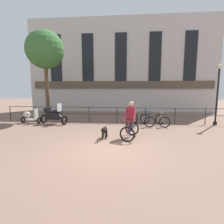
{
  "coord_description": "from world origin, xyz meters",
  "views": [
    {
      "loc": [
        0.75,
        -6.2,
        2.31
      ],
      "look_at": [
        -0.1,
        2.86,
        1.05
      ],
      "focal_mm": 28.0,
      "sensor_mm": 36.0,
      "label": 1
    }
  ],
  "objects_px": {
    "dog": "(104,130)",
    "parked_scooter": "(30,116)",
    "parked_bicycle_mid_left": "(147,120)",
    "parked_bicycle_mid_right": "(162,120)",
    "cyclist_with_bike": "(130,122)",
    "street_lamp": "(218,91)",
    "parked_bicycle_near_lamp": "(132,120)",
    "parked_motorcycle": "(54,115)"
  },
  "relations": [
    {
      "from": "parked_scooter",
      "to": "parked_bicycle_near_lamp",
      "type": "bearing_deg",
      "value": -83.09
    },
    {
      "from": "parked_motorcycle",
      "to": "parked_bicycle_near_lamp",
      "type": "height_order",
      "value": "parked_motorcycle"
    },
    {
      "from": "parked_bicycle_near_lamp",
      "to": "parked_bicycle_mid_left",
      "type": "distance_m",
      "value": 0.92
    },
    {
      "from": "parked_bicycle_mid_left",
      "to": "parked_scooter",
      "type": "distance_m",
      "value": 7.61
    },
    {
      "from": "dog",
      "to": "parked_bicycle_near_lamp",
      "type": "relative_size",
      "value": 0.8
    },
    {
      "from": "parked_bicycle_near_lamp",
      "to": "parked_scooter",
      "type": "xyz_separation_m",
      "value": [
        -6.69,
        0.02,
        0.1
      ]
    },
    {
      "from": "parked_motorcycle",
      "to": "parked_bicycle_mid_right",
      "type": "xyz_separation_m",
      "value": [
        6.86,
        0.11,
        -0.2
      ]
    },
    {
      "from": "parked_bicycle_near_lamp",
      "to": "parked_bicycle_mid_right",
      "type": "relative_size",
      "value": 1.01
    },
    {
      "from": "parked_bicycle_mid_right",
      "to": "parked_bicycle_mid_left",
      "type": "bearing_deg",
      "value": -3.81
    },
    {
      "from": "parked_bicycle_mid_left",
      "to": "parked_bicycle_mid_right",
      "type": "bearing_deg",
      "value": 170.49
    },
    {
      "from": "cyclist_with_bike",
      "to": "parked_scooter",
      "type": "bearing_deg",
      "value": 168.54
    },
    {
      "from": "dog",
      "to": "parked_bicycle_near_lamp",
      "type": "distance_m",
      "value": 3.32
    },
    {
      "from": "parked_bicycle_mid_left",
      "to": "parked_bicycle_near_lamp",
      "type": "bearing_deg",
      "value": -9.5
    },
    {
      "from": "parked_bicycle_near_lamp",
      "to": "street_lamp",
      "type": "distance_m",
      "value": 5.53
    },
    {
      "from": "dog",
      "to": "parked_bicycle_mid_left",
      "type": "height_order",
      "value": "parked_bicycle_mid_left"
    },
    {
      "from": "parked_motorcycle",
      "to": "street_lamp",
      "type": "xyz_separation_m",
      "value": [
        10.23,
        0.73,
        1.56
      ]
    },
    {
      "from": "dog",
      "to": "street_lamp",
      "type": "bearing_deg",
      "value": 31.36
    },
    {
      "from": "parked_motorcycle",
      "to": "parked_bicycle_mid_right",
      "type": "bearing_deg",
      "value": -76.88
    },
    {
      "from": "street_lamp",
      "to": "dog",
      "type": "bearing_deg",
      "value": -150.8
    },
    {
      "from": "parked_bicycle_near_lamp",
      "to": "street_lamp",
      "type": "relative_size",
      "value": 0.31
    },
    {
      "from": "cyclist_with_bike",
      "to": "parked_bicycle_mid_left",
      "type": "relative_size",
      "value": 1.41
    },
    {
      "from": "parked_motorcycle",
      "to": "parked_bicycle_mid_right",
      "type": "distance_m",
      "value": 6.86
    },
    {
      "from": "cyclist_with_bike",
      "to": "dog",
      "type": "xyz_separation_m",
      "value": [
        -1.18,
        -0.27,
        -0.37
      ]
    },
    {
      "from": "parked_bicycle_mid_left",
      "to": "parked_scooter",
      "type": "height_order",
      "value": "parked_scooter"
    },
    {
      "from": "parked_motorcycle",
      "to": "parked_bicycle_mid_left",
      "type": "bearing_deg",
      "value": -76.74
    },
    {
      "from": "cyclist_with_bike",
      "to": "parked_bicycle_mid_left",
      "type": "distance_m",
      "value": 3.0
    },
    {
      "from": "parked_bicycle_mid_left",
      "to": "parked_bicycle_mid_right",
      "type": "relative_size",
      "value": 1.05
    },
    {
      "from": "street_lamp",
      "to": "parked_scooter",
      "type": "bearing_deg",
      "value": -177.14
    },
    {
      "from": "parked_bicycle_near_lamp",
      "to": "parked_scooter",
      "type": "bearing_deg",
      "value": 4.67
    },
    {
      "from": "parked_motorcycle",
      "to": "street_lamp",
      "type": "relative_size",
      "value": 0.47
    },
    {
      "from": "cyclist_with_bike",
      "to": "dog",
      "type": "bearing_deg",
      "value": -155.65
    },
    {
      "from": "cyclist_with_bike",
      "to": "street_lamp",
      "type": "bearing_deg",
      "value": 44.02
    },
    {
      "from": "street_lamp",
      "to": "parked_bicycle_mid_left",
      "type": "bearing_deg",
      "value": -171.8
    },
    {
      "from": "parked_scooter",
      "to": "street_lamp",
      "type": "distance_m",
      "value": 12.03
    },
    {
      "from": "parked_motorcycle",
      "to": "parked_scooter",
      "type": "distance_m",
      "value": 1.68
    },
    {
      "from": "cyclist_with_bike",
      "to": "parked_bicycle_mid_right",
      "type": "relative_size",
      "value": 1.48
    },
    {
      "from": "dog",
      "to": "parked_scooter",
      "type": "height_order",
      "value": "parked_scooter"
    },
    {
      "from": "dog",
      "to": "parked_bicycle_mid_right",
      "type": "xyz_separation_m",
      "value": [
        3.17,
        3.04,
        -0.03
      ]
    },
    {
      "from": "dog",
      "to": "parked_bicycle_mid_right",
      "type": "relative_size",
      "value": 0.81
    },
    {
      "from": "parked_bicycle_mid_left",
      "to": "street_lamp",
      "type": "distance_m",
      "value": 4.68
    },
    {
      "from": "cyclist_with_bike",
      "to": "parked_scooter",
      "type": "height_order",
      "value": "cyclist_with_bike"
    },
    {
      "from": "parked_bicycle_mid_left",
      "to": "street_lamp",
      "type": "height_order",
      "value": "street_lamp"
    }
  ]
}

